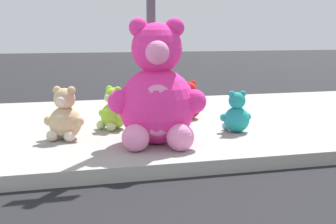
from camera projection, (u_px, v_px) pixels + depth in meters
sidewalk at (68, 130)px, 6.36m from camera, size 28.00×4.40×0.15m
plush_pink_large at (157, 95)px, 5.16m from camera, size 1.07×0.99×1.41m
plush_red at (188, 103)px, 6.77m from camera, size 0.39×0.40×0.56m
plush_tan at (65, 118)px, 5.46m from camera, size 0.46×0.45×0.63m
plush_teal at (236, 115)px, 5.86m from camera, size 0.41×0.36×0.53m
plush_lime at (113, 112)px, 6.03m from camera, size 0.41×0.40×0.56m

